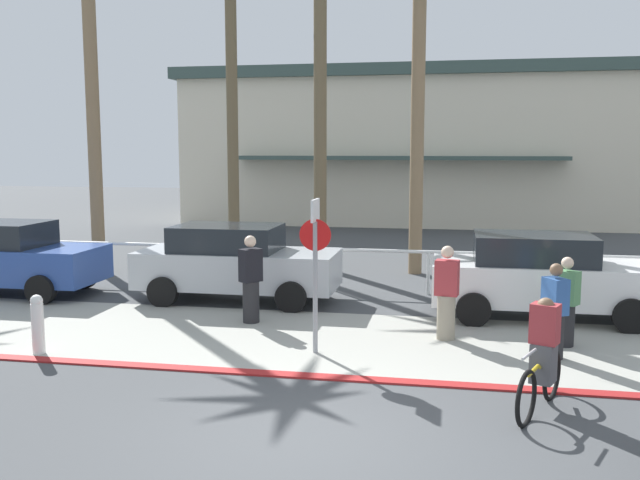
{
  "coord_description": "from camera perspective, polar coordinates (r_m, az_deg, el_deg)",
  "views": [
    {
      "loc": [
        1.56,
        -7.54,
        3.36
      ],
      "look_at": [
        -0.99,
        6.0,
        1.55
      ],
      "focal_mm": 38.94,
      "sensor_mm": 36.0,
      "label": 1
    }
  ],
  "objects": [
    {
      "name": "palm_tree_4",
      "position": [
        18.97,
        8.09,
        14.69
      ],
      "size": [
        3.46,
        2.83,
        8.06
      ],
      "color": "#846B4C",
      "rests_on": "ground"
    },
    {
      "name": "car_silver_1",
      "position": [
        15.5,
        -6.93,
        -1.82
      ],
      "size": [
        4.4,
        2.02,
        1.69
      ],
      "color": "#B2B7BC",
      "rests_on": "ground"
    },
    {
      "name": "car_white_2",
      "position": [
        14.46,
        17.81,
        -2.8
      ],
      "size": [
        4.4,
        2.02,
        1.69
      ],
      "color": "white",
      "rests_on": "ground"
    },
    {
      "name": "pedestrian_2",
      "position": [
        12.43,
        10.35,
        -4.62
      ],
      "size": [
        0.44,
        0.37,
        1.69
      ],
      "color": "gray",
      "rests_on": "ground"
    },
    {
      "name": "palm_tree_3",
      "position": [
        19.82,
        0.09,
        18.81
      ],
      "size": [
        3.66,
        2.98,
        9.94
      ],
      "color": "brown",
      "rests_on": "ground"
    },
    {
      "name": "bollard_1",
      "position": [
        12.36,
        -22.18,
        -6.39
      ],
      "size": [
        0.2,
        0.2,
        1.0
      ],
      "color": "white",
      "rests_on": "ground"
    },
    {
      "name": "ground_plane",
      "position": [
        17.93,
        5.48,
        -3.36
      ],
      "size": [
        80.0,
        80.0,
        0.0
      ],
      "primitive_type": "plane",
      "color": "#424447"
    },
    {
      "name": "rail_fence",
      "position": [
        16.31,
        5.03,
        -1.46
      ],
      "size": [
        24.36,
        0.08,
        1.04
      ],
      "color": "white",
      "rests_on": "ground"
    },
    {
      "name": "pedestrian_0",
      "position": [
        13.47,
        -5.71,
        -3.53
      ],
      "size": [
        0.46,
        0.47,
        1.72
      ],
      "color": "#232326",
      "rests_on": "ground"
    },
    {
      "name": "palm_tree_1",
      "position": [
        20.43,
        -18.45,
        17.86
      ],
      "size": [
        3.18,
        3.76,
        9.52
      ],
      "color": "#846B4C",
      "rests_on": "ground"
    },
    {
      "name": "car_blue_0",
      "position": [
        17.71,
        -24.49,
        -1.28
      ],
      "size": [
        4.4,
        2.02,
        1.69
      ],
      "color": "#284793",
      "rests_on": "ground"
    },
    {
      "name": "building_backdrop",
      "position": [
        35.2,
        7.11,
        7.62
      ],
      "size": [
        20.16,
        12.6,
        6.93
      ],
      "color": "beige",
      "rests_on": "ground"
    },
    {
      "name": "curb_paint",
      "position": [
        10.42,
        1.49,
        -11.25
      ],
      "size": [
        44.0,
        0.24,
        0.03
      ],
      "primitive_type": "cube",
      "color": "maroon",
      "rests_on": "ground"
    },
    {
      "name": "stop_sign_bike_lane",
      "position": [
        11.26,
        -0.39,
        -1.11
      ],
      "size": [
        0.52,
        0.56,
        2.56
      ],
      "color": "gray",
      "rests_on": "ground"
    },
    {
      "name": "palm_tree_2",
      "position": [
        22.61,
        -7.37,
        15.87
      ],
      "size": [
        3.68,
        3.38,
        9.18
      ],
      "color": "brown",
      "rests_on": "ground"
    },
    {
      "name": "pedestrian_1",
      "position": [
        11.75,
        18.69,
        -5.92
      ],
      "size": [
        0.43,
        0.48,
        1.56
      ],
      "color": "#232326",
      "rests_on": "ground"
    },
    {
      "name": "cyclist_yellow_0",
      "position": [
        9.5,
        17.81,
        -9.17
      ],
      "size": [
        0.78,
        1.69,
        1.5
      ],
      "color": "black",
      "rests_on": "ground"
    },
    {
      "name": "pedestrian_3",
      "position": [
        12.55,
        19.52,
        -5.14
      ],
      "size": [
        0.48,
        0.44,
        1.56
      ],
      "color": "#232326",
      "rests_on": "ground"
    },
    {
      "name": "sidewalk_strip",
      "position": [
        12.31,
        2.99,
        -8.32
      ],
      "size": [
        44.0,
        4.0,
        0.02
      ],
      "primitive_type": "cube",
      "color": "#9E9E93",
      "rests_on": "ground"
    }
  ]
}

